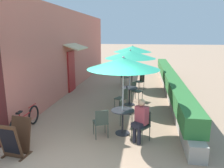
{
  "coord_description": "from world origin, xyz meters",
  "views": [
    {
      "loc": [
        1.46,
        -4.37,
        2.99
      ],
      "look_at": [
        0.15,
        4.12,
        1.0
      ],
      "focal_mm": 35.0,
      "sensor_mm": 36.0,
      "label": 1
    }
  ],
  "objects_px": {
    "patio_table_mid": "(130,93)",
    "cafe_chair_mid_right": "(123,97)",
    "patio_table_near": "(123,118)",
    "bicycle_leaning": "(25,120)",
    "cafe_chair_near_left": "(143,123)",
    "patio_table_far": "(132,78)",
    "cafe_chair_far_right": "(140,80)",
    "cafe_chair_near_right": "(125,110)",
    "menu_board": "(15,138)",
    "cafe_chair_far_left": "(124,76)",
    "cafe_chair_near_back": "(101,121)",
    "seated_patron_near_left": "(140,119)",
    "patio_umbrella_mid": "(130,54)",
    "cafe_chair_mid_left": "(136,89)",
    "patio_umbrella_far": "(133,49)",
    "patio_umbrella_near": "(123,63)",
    "coffee_cup_mid": "(127,87)"
  },
  "relations": [
    {
      "from": "cafe_chair_near_left",
      "to": "patio_table_far",
      "type": "relative_size",
      "value": 1.15
    },
    {
      "from": "patio_umbrella_mid",
      "to": "menu_board",
      "type": "relative_size",
      "value": 2.56
    },
    {
      "from": "seated_patron_near_left",
      "to": "patio_table_mid",
      "type": "height_order",
      "value": "seated_patron_near_left"
    },
    {
      "from": "patio_umbrella_near",
      "to": "patio_umbrella_mid",
      "type": "xyz_separation_m",
      "value": [
        -0.0,
        2.82,
        0.0
      ]
    },
    {
      "from": "cafe_chair_far_left",
      "to": "cafe_chair_far_right",
      "type": "distance_m",
      "value": 1.38
    },
    {
      "from": "cafe_chair_near_right",
      "to": "cafe_chair_far_right",
      "type": "relative_size",
      "value": 1.0
    },
    {
      "from": "cafe_chair_far_right",
      "to": "patio_table_mid",
      "type": "bearing_deg",
      "value": 132.64
    },
    {
      "from": "seated_patron_near_left",
      "to": "cafe_chair_far_left",
      "type": "relative_size",
      "value": 1.44
    },
    {
      "from": "cafe_chair_near_left",
      "to": "cafe_chair_far_right",
      "type": "bearing_deg",
      "value": -52.38
    },
    {
      "from": "cafe_chair_near_left",
      "to": "cafe_chair_mid_right",
      "type": "bearing_deg",
      "value": -36.04
    },
    {
      "from": "seated_patron_near_left",
      "to": "cafe_chair_mid_right",
      "type": "xyz_separation_m",
      "value": [
        -0.77,
        2.6,
        -0.17
      ]
    },
    {
      "from": "patio_umbrella_far",
      "to": "coffee_cup_mid",
      "type": "bearing_deg",
      "value": -90.25
    },
    {
      "from": "cafe_chair_far_left",
      "to": "bicycle_leaning",
      "type": "distance_m",
      "value": 7.18
    },
    {
      "from": "patio_umbrella_far",
      "to": "menu_board",
      "type": "bearing_deg",
      "value": -107.38
    },
    {
      "from": "coffee_cup_mid",
      "to": "menu_board",
      "type": "height_order",
      "value": "menu_board"
    },
    {
      "from": "patio_table_far",
      "to": "bicycle_leaning",
      "type": "height_order",
      "value": "patio_table_far"
    },
    {
      "from": "patio_umbrella_far",
      "to": "bicycle_leaning",
      "type": "xyz_separation_m",
      "value": [
        -2.93,
        -6.26,
        -1.82
      ]
    },
    {
      "from": "cafe_chair_mid_right",
      "to": "cafe_chair_near_back",
      "type": "bearing_deg",
      "value": -162.39
    },
    {
      "from": "seated_patron_near_left",
      "to": "cafe_chair_far_right",
      "type": "bearing_deg",
      "value": -53.03
    },
    {
      "from": "patio_umbrella_near",
      "to": "cafe_chair_near_back",
      "type": "relative_size",
      "value": 2.72
    },
    {
      "from": "cafe_chair_mid_left",
      "to": "cafe_chair_far_left",
      "type": "relative_size",
      "value": 1.0
    },
    {
      "from": "bicycle_leaning",
      "to": "patio_table_near",
      "type": "bearing_deg",
      "value": 4.56
    },
    {
      "from": "bicycle_leaning",
      "to": "coffee_cup_mid",
      "type": "bearing_deg",
      "value": 45.71
    },
    {
      "from": "patio_umbrella_far",
      "to": "cafe_chair_mid_left",
      "type": "bearing_deg",
      "value": -82.56
    },
    {
      "from": "patio_table_mid",
      "to": "bicycle_leaning",
      "type": "height_order",
      "value": "patio_table_mid"
    },
    {
      "from": "cafe_chair_mid_left",
      "to": "seated_patron_near_left",
      "type": "bearing_deg",
      "value": 30.32
    },
    {
      "from": "cafe_chair_near_right",
      "to": "cafe_chair_near_left",
      "type": "bearing_deg",
      "value": 36.36
    },
    {
      "from": "cafe_chair_near_left",
      "to": "cafe_chair_near_right",
      "type": "height_order",
      "value": "same"
    },
    {
      "from": "seated_patron_near_left",
      "to": "patio_umbrella_far",
      "type": "height_order",
      "value": "patio_umbrella_far"
    },
    {
      "from": "seated_patron_near_left",
      "to": "coffee_cup_mid",
      "type": "xyz_separation_m",
      "value": [
        -0.66,
        3.19,
        0.12
      ]
    },
    {
      "from": "patio_umbrella_mid",
      "to": "bicycle_leaning",
      "type": "height_order",
      "value": "patio_umbrella_mid"
    },
    {
      "from": "patio_table_mid",
      "to": "cafe_chair_mid_right",
      "type": "xyz_separation_m",
      "value": [
        -0.23,
        -0.65,
        -0.0
      ]
    },
    {
      "from": "patio_table_mid",
      "to": "patio_umbrella_mid",
      "type": "xyz_separation_m",
      "value": [
        -0.0,
        0.0,
        1.64
      ]
    },
    {
      "from": "patio_table_near",
      "to": "cafe_chair_near_back",
      "type": "height_order",
      "value": "cafe_chair_near_back"
    },
    {
      "from": "patio_table_near",
      "to": "cafe_chair_far_left",
      "type": "distance_m",
      "value": 6.52
    },
    {
      "from": "patio_table_near",
      "to": "bicycle_leaning",
      "type": "height_order",
      "value": "patio_table_near"
    },
    {
      "from": "cafe_chair_near_right",
      "to": "menu_board",
      "type": "relative_size",
      "value": 0.94
    },
    {
      "from": "seated_patron_near_left",
      "to": "patio_table_far",
      "type": "bearing_deg",
      "value": -48.78
    },
    {
      "from": "patio_table_near",
      "to": "patio_umbrella_mid",
      "type": "relative_size",
      "value": 0.32
    },
    {
      "from": "patio_table_far",
      "to": "seated_patron_near_left",
      "type": "bearing_deg",
      "value": -84.27
    },
    {
      "from": "patio_table_far",
      "to": "cafe_chair_mid_left",
      "type": "bearing_deg",
      "value": -82.56
    },
    {
      "from": "cafe_chair_near_left",
      "to": "cafe_chair_mid_left",
      "type": "bearing_deg",
      "value": -48.82
    },
    {
      "from": "patio_table_near",
      "to": "bicycle_leaning",
      "type": "xyz_separation_m",
      "value": [
        -3.04,
        -0.26,
        -0.18
      ]
    },
    {
      "from": "patio_table_mid",
      "to": "patio_table_far",
      "type": "xyz_separation_m",
      "value": [
        -0.1,
        3.19,
        0.0
      ]
    },
    {
      "from": "cafe_chair_near_left",
      "to": "bicycle_leaning",
      "type": "distance_m",
      "value": 3.64
    },
    {
      "from": "cafe_chair_mid_left",
      "to": "cafe_chair_mid_right",
      "type": "distance_m",
      "value": 1.38
    },
    {
      "from": "cafe_chair_near_back",
      "to": "cafe_chair_far_right",
      "type": "height_order",
      "value": "same"
    },
    {
      "from": "patio_umbrella_mid",
      "to": "cafe_chair_mid_right",
      "type": "xyz_separation_m",
      "value": [
        -0.23,
        -0.65,
        -1.64
      ]
    },
    {
      "from": "cafe_chair_far_right",
      "to": "bicycle_leaning",
      "type": "height_order",
      "value": "cafe_chair_far_right"
    },
    {
      "from": "patio_table_far",
      "to": "cafe_chair_far_right",
      "type": "bearing_deg",
      "value": -44.48
    }
  ]
}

